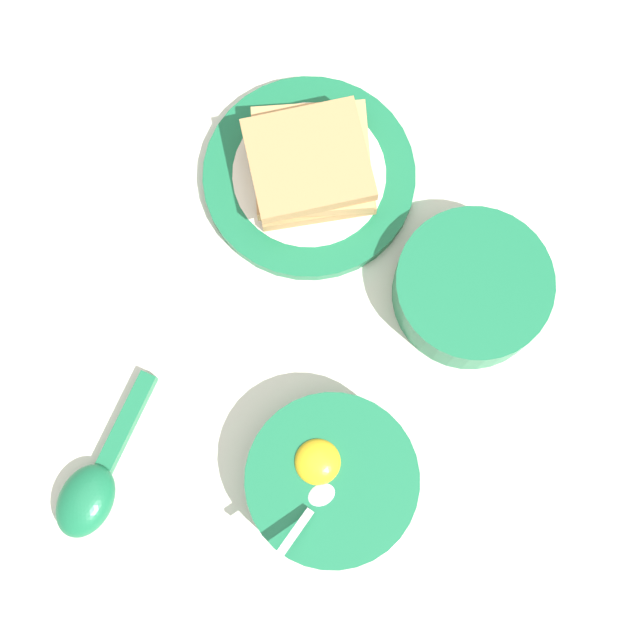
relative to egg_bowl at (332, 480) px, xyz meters
name	(u,v)px	position (x,y,z in m)	size (l,w,h in m)	color
ground_plane	(299,365)	(-0.02, -0.11, -0.03)	(3.00, 3.00, 0.00)	silver
egg_bowl	(332,480)	(0.00, 0.00, 0.00)	(0.15, 0.15, 0.08)	#196B42
toast_plate	(309,176)	(-0.11, -0.26, -0.02)	(0.20, 0.20, 0.01)	#196B42
toast_sandwich	(310,162)	(-0.11, -0.26, 0.01)	(0.14, 0.14, 0.04)	tan
soup_spoon	(93,487)	(0.19, -0.09, -0.01)	(0.14, 0.12, 0.03)	#196B42
congee_bowl	(472,288)	(-0.19, -0.09, 0.00)	(0.14, 0.14, 0.05)	#196B42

